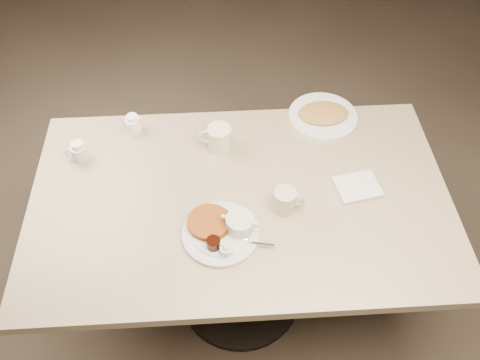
{
  "coord_description": "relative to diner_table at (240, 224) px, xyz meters",
  "views": [
    {
      "loc": [
        -0.07,
        -1.08,
        2.14
      ],
      "look_at": [
        0.0,
        0.02,
        0.82
      ],
      "focal_mm": 36.99,
      "sensor_mm": 36.0,
      "label": 1
    }
  ],
  "objects": [
    {
      "name": "creamer_right",
      "position": [
        -0.4,
        0.36,
        0.21
      ],
      "size": [
        0.08,
        0.07,
        0.08
      ],
      "color": "white",
      "rests_on": "diner_table"
    },
    {
      "name": "diner_table",
      "position": [
        0.0,
        0.0,
        0.0
      ],
      "size": [
        1.5,
        0.9,
        0.75
      ],
      "color": "tan",
      "rests_on": "ground"
    },
    {
      "name": "creamer_left",
      "position": [
        -0.59,
        0.22,
        0.21
      ],
      "size": [
        0.09,
        0.08,
        0.08
      ],
      "color": "silver",
      "rests_on": "diner_table"
    },
    {
      "name": "hash_plate",
      "position": [
        0.36,
        0.39,
        0.18
      ],
      "size": [
        0.29,
        0.29,
        0.04
      ],
      "color": "silver",
      "rests_on": "diner_table"
    },
    {
      "name": "napkin",
      "position": [
        0.42,
        0.01,
        0.18
      ],
      "size": [
        0.17,
        0.15,
        0.02
      ],
      "color": "silver",
      "rests_on": "diner_table"
    },
    {
      "name": "coffee_mug_near",
      "position": [
        0.15,
        -0.06,
        0.22
      ],
      "size": [
        0.11,
        0.08,
        0.09
      ],
      "color": "#BCB0A0",
      "rests_on": "diner_table"
    },
    {
      "name": "room",
      "position": [
        0.0,
        0.0,
        0.82
      ],
      "size": [
        7.04,
        8.04,
        2.84
      ],
      "color": "#4C3F33",
      "rests_on": "ground"
    },
    {
      "name": "coffee_mug_far",
      "position": [
        -0.07,
        0.25,
        0.22
      ],
      "size": [
        0.14,
        0.11,
        0.1
      ],
      "color": "beige",
      "rests_on": "diner_table"
    },
    {
      "name": "main_plate",
      "position": [
        -0.07,
        -0.15,
        0.19
      ],
      "size": [
        0.34,
        0.33,
        0.07
      ],
      "color": "beige",
      "rests_on": "diner_table"
    }
  ]
}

